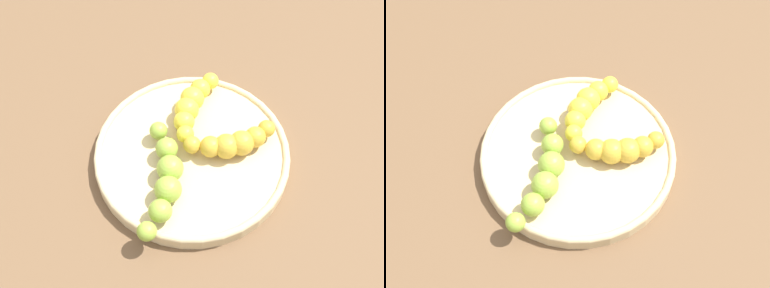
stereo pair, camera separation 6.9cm
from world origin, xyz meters
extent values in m
plane|color=brown|center=(0.00, 0.00, 0.00)|extent=(2.40, 2.40, 0.00)
cylinder|color=#D1B784|center=(0.00, 0.00, 0.01)|extent=(0.27, 0.27, 0.02)
torus|color=#D1B784|center=(0.00, 0.00, 0.02)|extent=(0.27, 0.27, 0.01)
sphere|color=yellow|center=(0.09, -0.08, 0.04)|extent=(0.02, 0.02, 0.02)
sphere|color=yellow|center=(0.08, -0.06, 0.04)|extent=(0.03, 0.03, 0.03)
sphere|color=yellow|center=(0.07, -0.04, 0.04)|extent=(0.03, 0.03, 0.03)
sphere|color=yellow|center=(0.06, -0.02, 0.04)|extent=(0.03, 0.03, 0.03)
sphere|color=yellow|center=(0.04, -0.01, 0.04)|extent=(0.03, 0.03, 0.03)
sphere|color=yellow|center=(0.02, 0.00, 0.04)|extent=(0.02, 0.02, 0.02)
sphere|color=#8CAD38|center=(-0.09, 0.11, 0.04)|extent=(0.02, 0.02, 0.02)
sphere|color=#8CAD38|center=(-0.07, 0.08, 0.04)|extent=(0.03, 0.03, 0.03)
sphere|color=#8CAD38|center=(-0.05, 0.06, 0.04)|extent=(0.04, 0.04, 0.04)
sphere|color=#8CAD38|center=(-0.02, 0.04, 0.04)|extent=(0.04, 0.04, 0.04)
sphere|color=#8CAD38|center=(0.01, 0.03, 0.04)|extent=(0.03, 0.03, 0.03)
sphere|color=#8CAD38|center=(0.04, 0.03, 0.04)|extent=(0.02, 0.02, 0.02)
sphere|color=gold|center=(0.00, 0.00, 0.04)|extent=(0.02, 0.02, 0.02)
sphere|color=gold|center=(-0.01, -0.02, 0.04)|extent=(0.03, 0.03, 0.03)
sphere|color=gold|center=(-0.02, -0.04, 0.04)|extent=(0.03, 0.03, 0.03)
sphere|color=gold|center=(-0.03, -0.06, 0.04)|extent=(0.03, 0.03, 0.03)
sphere|color=gold|center=(-0.03, -0.08, 0.04)|extent=(0.03, 0.03, 0.03)
sphere|color=gold|center=(-0.02, -0.10, 0.04)|extent=(0.02, 0.02, 0.02)
camera|label=1|loc=(-0.34, 0.18, 0.61)|focal=48.68mm
camera|label=2|loc=(-0.36, 0.11, 0.61)|focal=48.68mm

